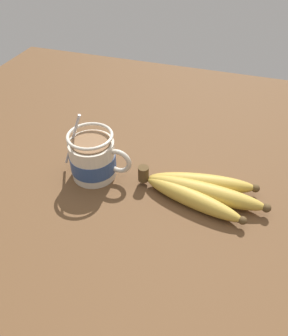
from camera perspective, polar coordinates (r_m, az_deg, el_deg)
table at (r=61.40cm, az=-2.32°, el=-5.66°), size 116.17×116.17×3.19cm
coffee_mug at (r=62.37cm, az=-8.81°, el=1.69°), size 14.00×8.68×13.27cm
banana_bunch at (r=59.32cm, az=9.71°, el=-3.89°), size 23.96×11.48×4.04cm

